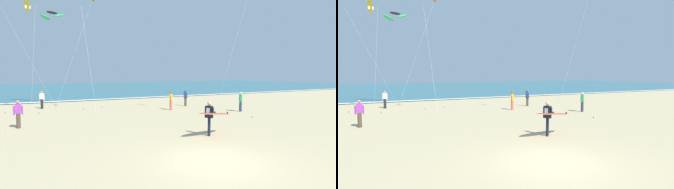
# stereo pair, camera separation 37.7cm
# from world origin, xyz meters

# --- Properties ---
(ground_plane) EXTENTS (160.00, 160.00, 0.00)m
(ground_plane) POSITION_xyz_m (0.00, 0.00, 0.00)
(ground_plane) COLOR tan
(ocean_water) EXTENTS (160.00, 60.00, 0.08)m
(ocean_water) POSITION_xyz_m (0.00, 54.38, 0.04)
(ocean_water) COLOR #336B7A
(ocean_water) RESTS_ON ground
(shoreline_foam) EXTENTS (160.00, 0.95, 0.01)m
(shoreline_foam) POSITION_xyz_m (0.00, 24.68, 0.09)
(shoreline_foam) COLOR white
(shoreline_foam) RESTS_ON ocean_water
(surfer_lead) EXTENTS (2.52, 1.20, 1.71)m
(surfer_lead) POSITION_xyz_m (2.43, 3.30, 1.05)
(surfer_lead) COLOR black
(surfer_lead) RESTS_ON ground
(kite_arc_charcoal_mid) EXTENTS (5.12, 4.01, 8.70)m
(kite_arc_charcoal_mid) POSITION_xyz_m (-2.64, 20.18, 8.35)
(kite_arc_charcoal_mid) COLOR green
(kite_arc_charcoal_mid) RESTS_ON ground
(kite_delta_golden_low) EXTENTS (0.72, 2.18, 9.05)m
(kite_delta_golden_low) POSITION_xyz_m (-4.74, 17.56, 8.42)
(kite_delta_golden_low) COLOR yellow
(kite_delta_golden_low) RESTS_ON ground
(bystander_green_top) EXTENTS (0.45, 0.31, 1.59)m
(bystander_green_top) POSITION_xyz_m (10.09, 9.31, 0.81)
(bystander_green_top) COLOR #2D334C
(bystander_green_top) RESTS_ON ground
(bystander_purple_top) EXTENTS (0.50, 0.22, 1.59)m
(bystander_purple_top) POSITION_xyz_m (-5.82, 10.20, 0.81)
(bystander_purple_top) COLOR #4C3D2D
(bystander_purple_top) RESTS_ON ground
(bystander_yellow_top) EXTENTS (0.29, 0.46, 1.59)m
(bystander_yellow_top) POSITION_xyz_m (5.65, 12.93, 0.81)
(bystander_yellow_top) COLOR #D8593F
(bystander_yellow_top) RESTS_ON ground
(bystander_blue_top) EXTENTS (0.22, 0.50, 1.59)m
(bystander_blue_top) POSITION_xyz_m (8.32, 14.79, 0.81)
(bystander_blue_top) COLOR #4C3D2D
(bystander_blue_top) RESTS_ON ground
(bystander_white_top) EXTENTS (0.41, 0.35, 1.59)m
(bystander_white_top) POSITION_xyz_m (-3.81, 19.10, 0.81)
(bystander_white_top) COLOR black
(bystander_white_top) RESTS_ON ground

